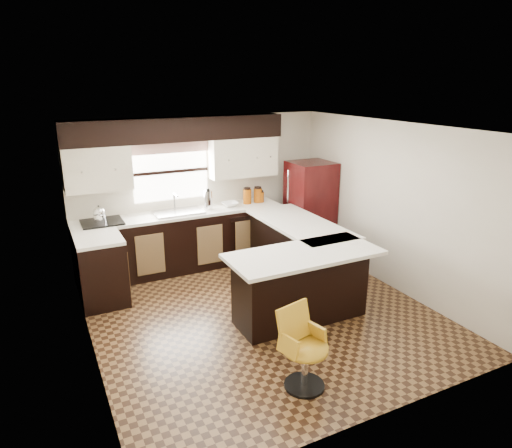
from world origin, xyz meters
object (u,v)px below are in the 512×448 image
refrigerator (310,209)px  bar_chair (306,350)px  peninsula_long (296,254)px  peninsula_return (301,287)px

refrigerator → bar_chair: size_ratio=1.94×
peninsula_long → bar_chair: bearing=-119.0°
peninsula_return → refrigerator: bearing=54.6°
peninsula_return → bar_chair: bearing=-119.6°
peninsula_return → bar_chair: (-0.67, -1.19, -0.03)m
peninsula_return → bar_chair: size_ratio=1.97×
peninsula_return → bar_chair: 1.36m
peninsula_long → refrigerator: 1.30m
peninsula_return → refrigerator: 2.37m
refrigerator → peninsula_long: bearing=-131.7°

